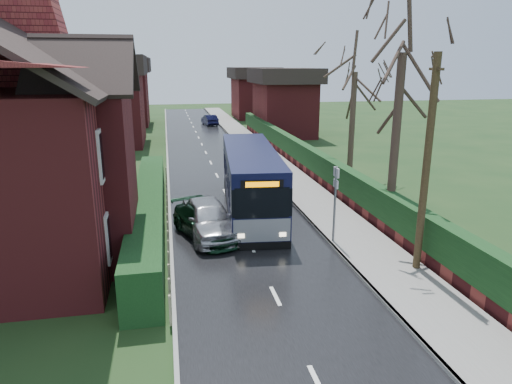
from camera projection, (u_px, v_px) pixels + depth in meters
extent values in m
plane|color=#273E1A|center=(262.00, 269.00, 15.76)|extent=(140.00, 140.00, 0.00)
cube|color=black|center=(225.00, 192.00, 25.21)|extent=(6.00, 100.00, 0.02)
cube|color=slate|center=(299.00, 187.00, 25.98)|extent=(2.50, 100.00, 0.14)
cube|color=gray|center=(278.00, 188.00, 25.76)|extent=(0.12, 100.00, 0.14)
cube|color=gray|center=(169.00, 194.00, 24.64)|extent=(0.12, 100.00, 0.10)
cube|color=black|center=(149.00, 210.00, 19.55)|extent=(1.20, 16.00, 1.60)
cube|color=maroon|center=(325.00, 182.00, 26.21)|extent=(0.30, 50.00, 0.60)
cube|color=black|center=(326.00, 167.00, 25.97)|extent=(0.60, 50.00, 1.20)
cube|color=maroon|center=(14.00, 165.00, 18.01)|extent=(8.00, 14.00, 6.00)
cube|color=maroon|center=(96.00, 178.00, 15.83)|extent=(2.50, 4.00, 6.00)
cube|color=brown|center=(46.00, 9.00, 20.31)|extent=(0.90, 1.40, 2.20)
cube|color=silver|center=(109.00, 235.00, 14.42)|extent=(0.08, 1.20, 1.60)
cube|color=black|center=(110.00, 235.00, 14.42)|extent=(0.03, 0.95, 1.35)
cube|color=silver|center=(102.00, 155.00, 13.72)|extent=(0.08, 1.20, 1.60)
cube|color=black|center=(103.00, 155.00, 13.72)|extent=(0.03, 0.95, 1.35)
cube|color=silver|center=(120.00, 200.00, 18.20)|extent=(0.08, 1.20, 1.60)
cube|color=black|center=(121.00, 200.00, 18.20)|extent=(0.03, 0.95, 1.35)
cube|color=silver|center=(115.00, 135.00, 17.50)|extent=(0.08, 1.20, 1.60)
cube|color=black|center=(116.00, 135.00, 17.50)|extent=(0.03, 0.95, 1.35)
cube|color=silver|center=(128.00, 177.00, 21.98)|extent=(0.08, 1.20, 1.60)
cube|color=black|center=(128.00, 177.00, 21.98)|extent=(0.03, 0.95, 1.35)
cube|color=silver|center=(124.00, 123.00, 21.28)|extent=(0.08, 1.20, 1.60)
cube|color=black|center=(124.00, 123.00, 21.28)|extent=(0.03, 0.95, 1.35)
cube|color=silver|center=(131.00, 166.00, 24.34)|extent=(0.08, 1.20, 1.60)
cube|color=black|center=(132.00, 166.00, 24.34)|extent=(0.03, 0.95, 1.35)
cube|color=silver|center=(128.00, 117.00, 23.64)|extent=(0.08, 1.20, 1.60)
cube|color=black|center=(128.00, 117.00, 23.64)|extent=(0.03, 0.95, 1.35)
cube|color=black|center=(251.00, 194.00, 21.83)|extent=(3.18, 10.06, 1.03)
cube|color=black|center=(251.00, 173.00, 21.55)|extent=(3.20, 10.07, 1.08)
cube|color=black|center=(250.00, 155.00, 21.32)|extent=(3.18, 10.06, 0.59)
cube|color=black|center=(251.00, 208.00, 22.01)|extent=(3.18, 10.06, 0.31)
cube|color=gray|center=(262.00, 230.00, 17.14)|extent=(2.16, 0.33, 0.90)
cube|color=black|center=(262.00, 203.00, 16.82)|extent=(2.02, 0.27, 1.17)
cube|color=black|center=(262.00, 184.00, 16.63)|extent=(1.57, 0.23, 0.31)
cube|color=#FF8C00|center=(262.00, 184.00, 16.59)|extent=(1.24, 0.16, 0.20)
cube|color=black|center=(262.00, 245.00, 17.30)|extent=(2.21, 0.35, 0.27)
cube|color=#FFF2CC|center=(241.00, 236.00, 17.06)|extent=(0.26, 0.07, 0.16)
cube|color=#FFF2CC|center=(283.00, 234.00, 17.21)|extent=(0.26, 0.07, 0.16)
cylinder|color=black|center=(233.00, 225.00, 18.81)|extent=(0.33, 0.88, 0.86)
cylinder|color=black|center=(281.00, 223.00, 19.00)|extent=(0.33, 0.88, 0.86)
cylinder|color=black|center=(227.00, 186.00, 24.88)|extent=(0.33, 0.88, 0.86)
cylinder|color=black|center=(264.00, 185.00, 25.07)|extent=(0.33, 0.88, 0.86)
imported|color=silver|center=(208.00, 218.00, 18.67)|extent=(2.36, 4.65, 1.52)
imported|color=black|center=(206.00, 223.00, 18.52)|extent=(3.02, 4.57, 1.23)
imported|color=black|center=(210.00, 120.00, 53.18)|extent=(1.80, 3.80, 1.20)
cylinder|color=slate|center=(335.00, 206.00, 17.50)|extent=(0.09, 0.09, 3.13)
cube|color=silver|center=(336.00, 172.00, 17.14)|extent=(0.07, 0.47, 0.36)
cube|color=silver|center=(336.00, 184.00, 17.26)|extent=(0.06, 0.43, 0.31)
cylinder|color=#312615|center=(426.00, 168.00, 14.65)|extent=(0.25, 0.25, 7.20)
cube|color=#312615|center=(436.00, 69.00, 13.82)|extent=(0.21, 0.93, 0.08)
cylinder|color=#34261F|center=(395.00, 147.00, 18.34)|extent=(0.35, 0.35, 7.27)
cylinder|color=#3C2D23|center=(352.00, 127.00, 27.29)|extent=(0.35, 0.35, 6.42)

